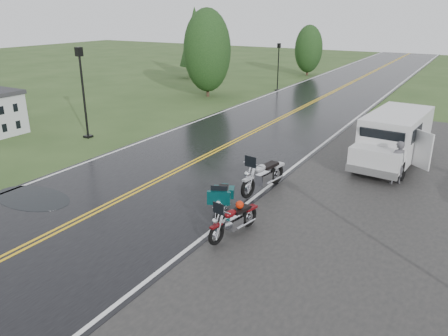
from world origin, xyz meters
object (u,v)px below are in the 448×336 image
Objects in this scene: lamp_post_far_left at (278,67)px; motorcycle_red at (216,227)px; lamp_post_near_left at (83,93)px; motorcycle_teal at (219,209)px; person_at_van at (397,163)px; motorcycle_silver at (248,180)px; van_white at (358,146)px.

motorcycle_red is at bearing -69.94° from lamp_post_far_left.
lamp_post_near_left reaches higher than motorcycle_red.
lamp_post_far_left is at bearing 85.40° from motorcycle_teal.
motorcycle_red is 7.78m from person_at_van.
motorcycle_red is 3.21m from motorcycle_silver.
motorcycle_teal is (-0.49, 0.94, 0.03)m from motorcycle_red.
van_white is 18.32m from lamp_post_far_left.
person_at_van is at bearing 75.41° from motorcycle_red.
lamp_post_far_left is (-10.09, 15.27, 0.75)m from van_white.
lamp_post_near_left is (-10.52, 4.90, 1.58)m from motorcycle_teal.
lamp_post_far_left is at bearing 81.17° from lamp_post_near_left.
motorcycle_silver is (-0.69, 3.14, 0.13)m from motorcycle_red.
motorcycle_teal is 0.38× the size of van_white.
person_at_van is at bearing 4.83° from lamp_post_near_left.
lamp_post_far_left reaches higher than van_white.
motorcycle_red is 0.45× the size of lamp_post_near_left.
motorcycle_silver reaches higher than motorcycle_red.
lamp_post_far_left is (-7.67, 19.76, 1.11)m from motorcycle_silver.
lamp_post_far_left reaches higher than motorcycle_red.
person_at_van reaches higher than motorcycle_red.
motorcycle_silver is 1.49× the size of person_at_van.
lamp_post_near_left is at bearing -98.83° from lamp_post_far_left.
person_at_van is at bearing 53.39° from motorcycle_silver.
van_white reaches higher than motorcycle_red.
motorcycle_teal is 7.18m from person_at_van.
motorcycle_red is 0.82× the size of motorcycle_silver.
lamp_post_near_left is (-10.32, 2.71, 1.49)m from motorcycle_silver.
motorcycle_silver is at bearing 3.40° from person_at_van.
motorcycle_silver is at bearing 112.63° from motorcycle_red.
motorcycle_teal is at bearing -70.29° from lamp_post_far_left.
lamp_post_near_left reaches higher than motorcycle_silver.
motorcycle_red is at bearing -68.95° from motorcycle_silver.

